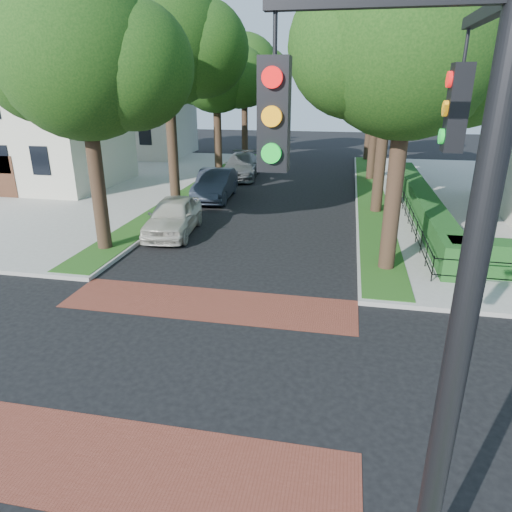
# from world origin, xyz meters

# --- Properties ---
(ground) EXTENTS (120.00, 120.00, 0.00)m
(ground) POSITION_xyz_m (0.00, 0.00, 0.00)
(ground) COLOR black
(ground) RESTS_ON ground
(sidewalk_nw) EXTENTS (30.00, 30.00, 0.15)m
(sidewalk_nw) POSITION_xyz_m (-19.50, 19.00, 0.07)
(sidewalk_nw) COLOR gray
(sidewalk_nw) RESTS_ON ground
(crosswalk_far) EXTENTS (9.00, 2.20, 0.01)m
(crosswalk_far) POSITION_xyz_m (0.00, 3.20, 0.01)
(crosswalk_far) COLOR brown
(crosswalk_far) RESTS_ON ground
(crosswalk_near) EXTENTS (9.00, 2.20, 0.01)m
(crosswalk_near) POSITION_xyz_m (0.00, -3.20, 0.01)
(crosswalk_near) COLOR brown
(crosswalk_near) RESTS_ON ground
(grass_strip_ne) EXTENTS (1.60, 29.80, 0.02)m
(grass_strip_ne) POSITION_xyz_m (5.40, 19.10, 0.16)
(grass_strip_ne) COLOR #204814
(grass_strip_ne) RESTS_ON sidewalk_ne
(grass_strip_nw) EXTENTS (1.60, 29.80, 0.02)m
(grass_strip_nw) POSITION_xyz_m (-5.40, 19.10, 0.16)
(grass_strip_nw) COLOR #204814
(grass_strip_nw) RESTS_ON sidewalk_nw
(tree_right_near) EXTENTS (7.75, 6.67, 10.66)m
(tree_right_near) POSITION_xyz_m (5.60, 7.24, 7.63)
(tree_right_near) COLOR black
(tree_right_near) RESTS_ON sidewalk_ne
(tree_right_mid) EXTENTS (8.25, 7.09, 11.22)m
(tree_right_mid) POSITION_xyz_m (5.61, 15.25, 7.99)
(tree_right_mid) COLOR black
(tree_right_mid) RESTS_ON sidewalk_ne
(tree_right_far) EXTENTS (7.25, 6.23, 9.74)m
(tree_right_far) POSITION_xyz_m (5.60, 24.22, 6.91)
(tree_right_far) COLOR black
(tree_right_far) RESTS_ON sidewalk_ne
(tree_right_back) EXTENTS (7.50, 6.45, 10.20)m
(tree_right_back) POSITION_xyz_m (5.60, 33.23, 7.27)
(tree_right_back) COLOR black
(tree_right_back) RESTS_ON sidewalk_ne
(tree_left_near) EXTENTS (7.50, 6.45, 10.20)m
(tree_left_near) POSITION_xyz_m (-5.40, 7.23, 7.27)
(tree_left_near) COLOR black
(tree_left_near) RESTS_ON sidewalk_nw
(tree_left_mid) EXTENTS (8.00, 6.88, 11.48)m
(tree_left_mid) POSITION_xyz_m (-5.39, 15.24, 8.34)
(tree_left_mid) COLOR black
(tree_left_mid) RESTS_ON sidewalk_nw
(tree_left_far) EXTENTS (7.00, 6.02, 9.86)m
(tree_left_far) POSITION_xyz_m (-5.40, 24.22, 7.12)
(tree_left_far) COLOR black
(tree_left_far) RESTS_ON sidewalk_nw
(tree_left_back) EXTENTS (7.75, 6.66, 10.44)m
(tree_left_back) POSITION_xyz_m (-5.40, 33.24, 7.41)
(tree_left_back) COLOR black
(tree_left_back) RESTS_ON sidewalk_nw
(hedge_main_road) EXTENTS (1.00, 18.00, 1.20)m
(hedge_main_road) POSITION_xyz_m (7.70, 15.00, 0.75)
(hedge_main_road) COLOR #194517
(hedge_main_road) RESTS_ON sidewalk_ne
(fence_main_road) EXTENTS (0.06, 18.00, 0.90)m
(fence_main_road) POSITION_xyz_m (6.90, 15.00, 0.60)
(fence_main_road) COLOR black
(fence_main_road) RESTS_ON sidewalk_ne
(house_left_near) EXTENTS (10.00, 9.00, 10.14)m
(house_left_near) POSITION_xyz_m (-15.49, 17.99, 5.04)
(house_left_near) COLOR beige
(house_left_near) RESTS_ON sidewalk_nw
(house_left_far) EXTENTS (10.00, 9.00, 10.14)m
(house_left_far) POSITION_xyz_m (-15.49, 31.99, 5.04)
(house_left_far) COLOR beige
(house_left_far) RESTS_ON sidewalk_nw
(traffic_signal) EXTENTS (2.17, 2.00, 8.00)m
(traffic_signal) POSITION_xyz_m (4.89, -4.41, 4.71)
(traffic_signal) COLOR black
(traffic_signal) RESTS_ON sidewalk_se
(parked_car_front) EXTENTS (2.43, 4.98, 1.64)m
(parked_car_front) POSITION_xyz_m (-3.60, 9.75, 0.82)
(parked_car_front) COLOR beige
(parked_car_front) RESTS_ON ground
(parked_car_middle) EXTENTS (2.19, 5.35, 1.72)m
(parked_car_middle) POSITION_xyz_m (-3.60, 16.50, 0.86)
(parked_car_middle) COLOR #222833
(parked_car_middle) RESTS_ON ground
(parked_car_rear) EXTENTS (2.90, 6.00, 1.68)m
(parked_car_rear) POSITION_xyz_m (-3.60, 23.31, 0.84)
(parked_car_rear) COLOR slate
(parked_car_rear) RESTS_ON ground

